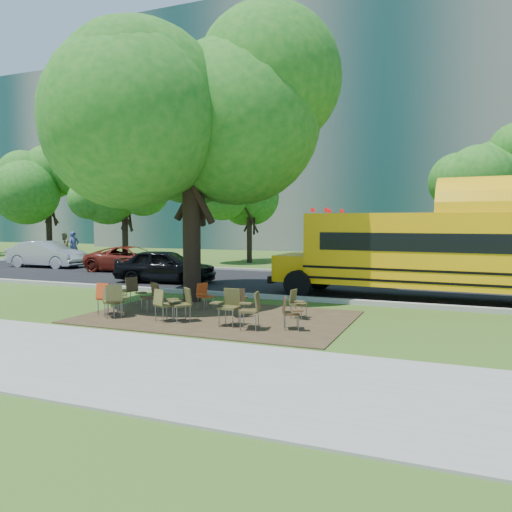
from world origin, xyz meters
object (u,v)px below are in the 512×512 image
at_px(black_car, 165,266).
at_px(bg_car_red, 132,259).
at_px(chair_2, 114,297).
at_px(pedestrian_b, 64,246).
at_px(chair_8, 130,288).
at_px(chair_10, 204,294).
at_px(chair_9, 151,294).
at_px(chair_1, 113,300).
at_px(chair_5, 229,303).
at_px(main_tree, 191,117).
at_px(chair_7, 289,310).
at_px(chair_0, 107,295).
at_px(chair_4, 164,302).
at_px(pedestrian_a, 74,247).
at_px(chair_3, 183,301).
at_px(chair_11, 238,299).
at_px(school_bus, 471,252).
at_px(bg_car_silver, 47,254).
at_px(chair_6, 252,307).
at_px(chair_12, 297,301).

distance_m(black_car, bg_car_red, 5.16).
height_order(chair_2, pedestrian_b, pedestrian_b).
distance_m(chair_8, pedestrian_b, 21.07).
distance_m(chair_8, chair_10, 2.49).
bearing_deg(bg_car_red, chair_9, -144.73).
xyz_separation_m(chair_10, pedestrian_b, (-18.18, 13.99, 0.39)).
bearing_deg(black_car, chair_2, -165.77).
relative_size(chair_1, pedestrian_b, 0.46).
bearing_deg(chair_9, chair_5, -169.16).
distance_m(main_tree, chair_7, 7.32).
relative_size(chair_0, chair_1, 1.12).
bearing_deg(chair_5, chair_8, -22.07).
xyz_separation_m(chair_4, pedestrian_a, (-15.55, 14.06, 0.43)).
distance_m(chair_3, chair_11, 1.49).
height_order(school_bus, chair_5, school_bus).
bearing_deg(bg_car_silver, chair_9, -127.37).
bearing_deg(chair_8, chair_4, -107.29).
relative_size(chair_9, bg_car_red, 0.18).
relative_size(chair_5, chair_6, 1.01).
relative_size(chair_6, chair_11, 1.14).
distance_m(chair_1, chair_11, 3.28).
relative_size(school_bus, chair_11, 14.48).
distance_m(chair_3, chair_4, 0.48).
xyz_separation_m(chair_10, chair_11, (1.38, -0.69, 0.01)).
distance_m(chair_4, pedestrian_b, 24.11).
distance_m(chair_0, bg_car_red, 11.80).
bearing_deg(chair_5, school_bus, -132.88).
bearing_deg(chair_10, main_tree, -112.60).
relative_size(chair_0, chair_8, 1.04).
height_order(school_bus, chair_12, school_bus).
distance_m(chair_10, pedestrian_b, 22.94).
bearing_deg(pedestrian_a, chair_5, -112.98).
height_order(main_tree, school_bus, main_tree).
bearing_deg(chair_1, chair_4, 5.15).
bearing_deg(chair_7, chair_10, -141.00).
relative_size(chair_5, chair_10, 1.18).
relative_size(chair_12, bg_car_silver, 0.17).
bearing_deg(chair_6, chair_9, 61.96).
xyz_separation_m(chair_9, pedestrian_b, (-16.99, 14.88, 0.35)).
distance_m(chair_0, chair_10, 2.67).
height_order(chair_8, chair_9, chair_8).
distance_m(chair_1, chair_7, 4.78).
distance_m(school_bus, chair_10, 8.28).
bearing_deg(bg_car_red, chair_10, -137.44).
distance_m(main_tree, chair_8, 5.58).
relative_size(chair_0, chair_3, 1.03).
bearing_deg(pedestrian_a, chair_0, -119.67).
bearing_deg(bg_car_silver, bg_car_red, -94.02).
bearing_deg(chair_5, pedestrian_a, -38.38).
distance_m(chair_1, chair_12, 4.82).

